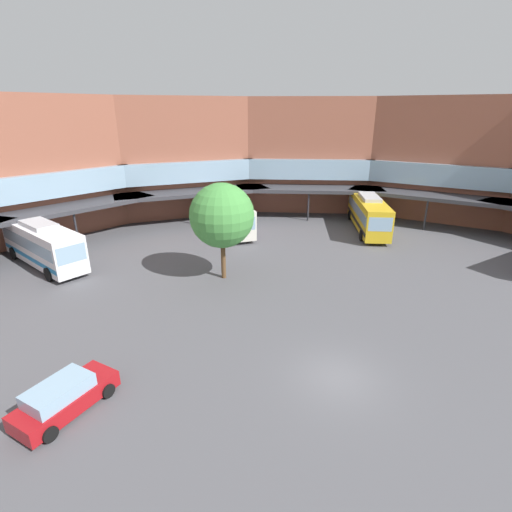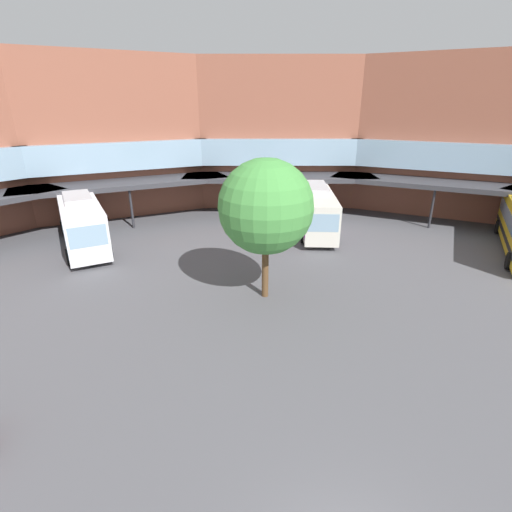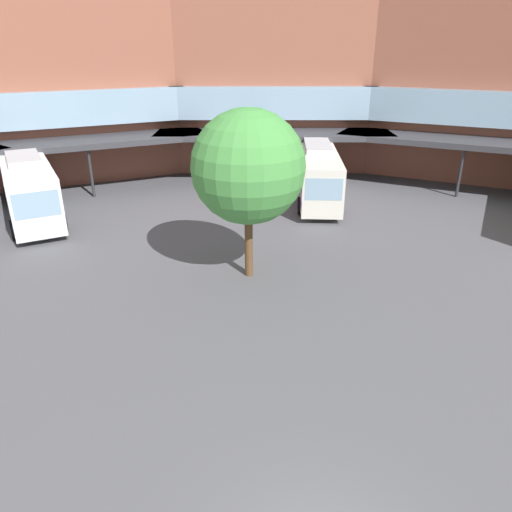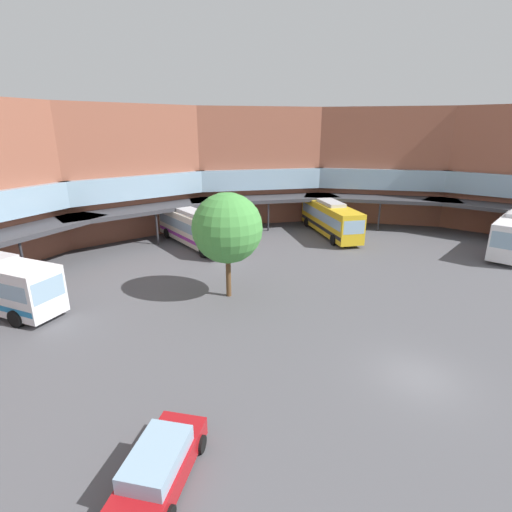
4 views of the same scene
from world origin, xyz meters
TOP-DOWN VIEW (x-y plane):
  - ground_plane at (0.00, 0.00)m, footprint 120.92×120.92m
  - station_building at (-0.00, 22.60)m, footprint 78.89×40.80m
  - bus_0 at (2.82, 26.29)m, footprint 3.18×12.09m
  - bus_1 at (16.86, 20.37)m, footprint 7.46×11.70m
  - parked_car at (-12.37, 2.45)m, footprint 4.55×4.18m
  - plaza_tree at (-1.66, 13.72)m, footprint 4.87×4.87m

SIDE VIEW (x-z plane):
  - ground_plane at x=0.00m, z-range 0.00..0.00m
  - parked_car at x=-12.37m, z-range -0.03..1.50m
  - bus_0 at x=2.82m, z-range 0.02..3.64m
  - bus_1 at x=16.86m, z-range 0.02..3.83m
  - plaza_tree at x=-1.66m, z-range 1.29..8.77m
  - station_building at x=0.00m, z-range -0.25..13.61m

